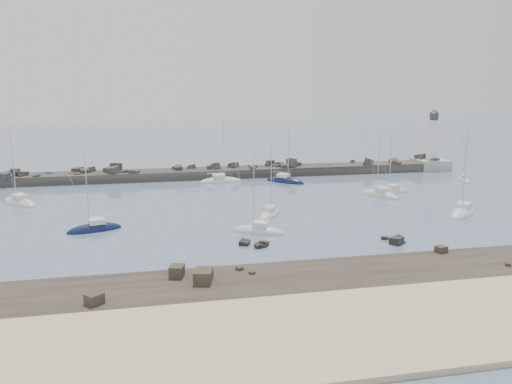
% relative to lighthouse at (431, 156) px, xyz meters
% --- Properties ---
extents(ground, '(400.00, 400.00, 0.00)m').
position_rel_lighthouse_xyz_m(ground, '(-47.00, -38.00, -3.09)').
color(ground, slate).
rests_on(ground, ground).
extents(sand_strip, '(140.00, 14.00, 1.00)m').
position_rel_lighthouse_xyz_m(sand_strip, '(-47.00, -70.00, -3.09)').
color(sand_strip, beige).
rests_on(sand_strip, ground).
extents(rock_shelf, '(140.00, 12.01, 1.94)m').
position_rel_lighthouse_xyz_m(rock_shelf, '(-46.85, -60.00, -3.08)').
color(rock_shelf, '#2C251E').
rests_on(rock_shelf, ground).
extents(rock_cluster_near, '(3.82, 3.05, 1.15)m').
position_rel_lighthouse_xyz_m(rock_cluster_near, '(-51.30, -46.99, -2.99)').
color(rock_cluster_near, black).
rests_on(rock_cluster_near, ground).
extents(rock_cluster_far, '(3.09, 3.63, 1.45)m').
position_rel_lighthouse_xyz_m(rock_cluster_far, '(-33.82, -49.55, -2.92)').
color(rock_cluster_far, black).
rests_on(rock_cluster_far, ground).
extents(breakwater, '(115.00, 7.45, 5.35)m').
position_rel_lighthouse_xyz_m(breakwater, '(-54.78, 0.01, -2.77)').
color(breakwater, '#2E2C29').
rests_on(breakwater, ground).
extents(lighthouse, '(7.00, 7.00, 14.60)m').
position_rel_lighthouse_xyz_m(lighthouse, '(0.00, 0.00, 0.00)').
color(lighthouse, '#9E9E99').
rests_on(lighthouse, ground).
extents(sailboat_1, '(7.96, 8.42, 14.03)m').
position_rel_lighthouse_xyz_m(sailboat_1, '(-85.31, -17.76, -2.95)').
color(sailboat_1, silver).
rests_on(sailboat_1, ground).
extents(sailboat_2, '(7.61, 4.17, 11.69)m').
position_rel_lighthouse_xyz_m(sailboat_2, '(-71.39, -36.35, -2.95)').
color(sailboat_2, '#0E173B').
rests_on(sailboat_2, ground).
extents(sailboat_3, '(8.73, 2.85, 13.69)m').
position_rel_lighthouse_xyz_m(sailboat_3, '(-50.07, -6.00, -2.96)').
color(sailboat_3, silver).
rests_on(sailboat_3, ground).
extents(sailboat_4, '(7.34, 5.18, 11.39)m').
position_rel_lighthouse_xyz_m(sailboat_4, '(-49.80, -41.68, -2.95)').
color(sailboat_4, silver).
rests_on(sailboat_4, ground).
extents(sailboat_5, '(5.72, 7.51, 11.70)m').
position_rel_lighthouse_xyz_m(sailboat_5, '(-46.16, -33.03, -2.96)').
color(sailboat_5, silver).
rests_on(sailboat_5, ground).
extents(sailboat_6, '(7.92, 7.80, 13.47)m').
position_rel_lighthouse_xyz_m(sailboat_6, '(-37.30, -8.54, -2.95)').
color(sailboat_6, '#0E173B').
rests_on(sailboat_6, ground).
extents(sailboat_7, '(7.47, 3.58, 11.45)m').
position_rel_lighthouse_xyz_m(sailboat_7, '(-20.80, -22.16, -2.96)').
color(sailboat_7, silver).
rests_on(sailboat_7, ground).
extents(sailboat_8, '(5.90, 7.86, 12.35)m').
position_rel_lighthouse_xyz_m(sailboat_8, '(-24.07, -24.34, -2.94)').
color(sailboat_8, silver).
rests_on(sailboat_8, ground).
extents(sailboat_9, '(8.41, 7.90, 13.98)m').
position_rel_lighthouse_xyz_m(sailboat_9, '(-17.09, -38.42, -2.95)').
color(sailboat_9, silver).
rests_on(sailboat_9, ground).
extents(sailboat_10, '(3.58, 6.19, 9.60)m').
position_rel_lighthouse_xyz_m(sailboat_10, '(-1.01, -14.58, -2.95)').
color(sailboat_10, silver).
rests_on(sailboat_10, ground).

